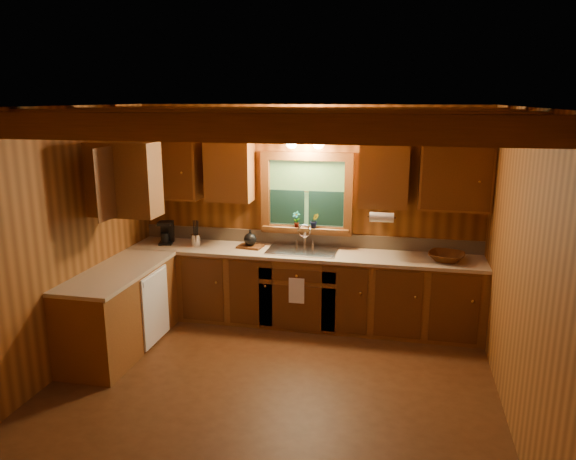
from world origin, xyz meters
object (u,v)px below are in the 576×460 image
(coffee_maker, at_px, (166,233))
(cutting_board, at_px, (250,246))
(sink, at_px, (302,255))
(wicker_basket, at_px, (446,257))

(coffee_maker, relative_size, cutting_board, 0.97)
(sink, bearing_deg, coffee_maker, -179.72)
(coffee_maker, xyz_separation_m, wicker_basket, (3.37, -0.05, -0.09))
(sink, bearing_deg, wicker_basket, -2.04)
(sink, bearing_deg, cutting_board, 178.05)
(sink, height_order, cutting_board, sink)
(sink, xyz_separation_m, cutting_board, (-0.65, 0.02, 0.06))
(coffee_maker, distance_m, wicker_basket, 3.38)
(coffee_maker, bearing_deg, cutting_board, -13.38)
(coffee_maker, height_order, cutting_board, coffee_maker)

